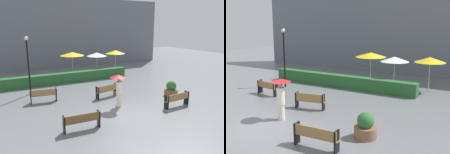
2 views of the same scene
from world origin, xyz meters
TOP-DOWN VIEW (x-y plane):
  - ground_plane at (0.00, 0.00)m, footprint 60.00×60.00m
  - bench_near_right at (3.39, -0.61)m, footprint 1.89×0.45m
  - bench_mid_center at (0.34, 3.12)m, footprint 1.73×0.66m
  - bench_far_left at (-3.82, 4.10)m, footprint 1.74×0.56m
  - pedestrian_with_umbrella at (0.14, 1.12)m, footprint 0.99×0.99m
  - planter_pot at (4.57, 1.25)m, footprint 0.95×0.95m
  - lamp_post at (-4.32, 6.40)m, footprint 0.28×0.28m
  - patio_umbrella_yellow at (0.41, 10.93)m, footprint 2.36×2.36m
  - patio_umbrella_white at (2.65, 10.00)m, footprint 1.99×1.99m
  - patio_umbrella_yellow_far at (4.99, 10.38)m, footprint 2.06×2.06m
  - hedge_strip at (-0.86, 8.40)m, footprint 11.26×0.70m
  - building_facade at (0.00, 16.00)m, footprint 28.00×1.20m

SIDE VIEW (x-z plane):
  - ground_plane at x=0.00m, z-range 0.00..0.00m
  - hedge_strip at x=-0.86m, z-range 0.00..0.90m
  - planter_pot at x=4.57m, z-range -0.08..1.01m
  - bench_near_right at x=3.39m, z-range 0.08..0.95m
  - bench_mid_center at x=0.34m, z-range 0.08..0.96m
  - bench_far_left at x=-3.82m, z-range 0.09..0.98m
  - pedestrian_with_umbrella at x=0.14m, z-range 0.31..2.33m
  - patio_umbrella_white at x=2.65m, z-range 0.96..3.25m
  - patio_umbrella_yellow_far at x=4.99m, z-range 1.00..3.37m
  - patio_umbrella_yellow at x=0.41m, z-range 1.01..3.38m
  - lamp_post at x=-4.32m, z-range 0.45..4.68m
  - building_facade at x=0.00m, z-range 0.00..8.09m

